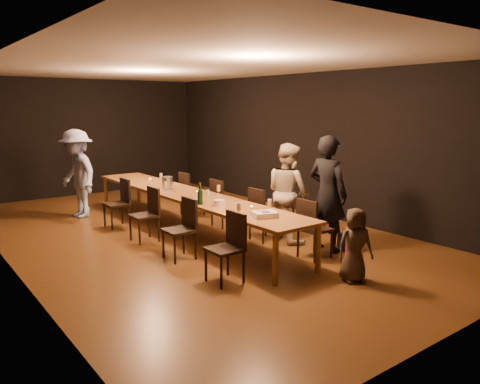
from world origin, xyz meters
TOP-DOWN VIEW (x-y plane):
  - ground at (0.00, 0.00)m, footprint 10.00×10.00m
  - room_shell at (0.00, 0.00)m, footprint 6.04×10.04m
  - table at (0.00, 0.00)m, footprint 0.90×6.00m
  - chair_right_0 at (0.85, -2.40)m, footprint 0.42×0.42m
  - chair_right_1 at (0.85, -1.20)m, footprint 0.42×0.42m
  - chair_right_2 at (0.85, 0.00)m, footprint 0.42×0.42m
  - chair_right_3 at (0.85, 1.20)m, footprint 0.42×0.42m
  - chair_left_0 at (-0.85, -2.40)m, footprint 0.42×0.42m
  - chair_left_1 at (-0.85, -1.20)m, footprint 0.42×0.42m
  - chair_left_2 at (-0.85, 0.00)m, footprint 0.42×0.42m
  - chair_left_3 at (-0.85, 1.20)m, footprint 0.42×0.42m
  - woman_birthday at (1.27, -2.25)m, footprint 0.55×0.74m
  - woman_tan at (1.17, -1.44)m, footprint 0.70×0.87m
  - man_blue at (-1.15, 2.47)m, footprint 0.83×1.27m
  - child at (0.54, -3.42)m, footprint 0.58×0.49m
  - gift_bag_red at (1.49, -2.59)m, footprint 0.24×0.18m
  - gift_bag_blue at (1.56, -2.41)m, footprint 0.24×0.18m
  - birthday_cake at (-0.06, -2.27)m, footprint 0.41×0.37m
  - plate_stack at (-0.16, -1.29)m, footprint 0.23×0.23m
  - champagne_bottle at (-0.33, -0.98)m, footprint 0.11×0.11m
  - ice_bucket at (-0.04, 0.64)m, footprint 0.28×0.28m
  - wineglass_0 at (-0.36, -2.06)m, footprint 0.06×0.06m
  - wineglass_1 at (0.17, -2.12)m, footprint 0.06×0.06m
  - wineglass_2 at (-0.14, -0.92)m, footprint 0.06×0.06m
  - wineglass_3 at (0.28, -0.62)m, footprint 0.06×0.06m
  - wineglass_4 at (-0.29, 0.24)m, footprint 0.06×0.06m
  - wineglass_5 at (0.16, 1.28)m, footprint 0.06×0.06m
  - tealight_near at (0.15, -1.71)m, footprint 0.05×0.05m
  - tealight_mid at (0.15, -0.13)m, footprint 0.05×0.05m
  - tealight_far at (0.15, 1.76)m, footprint 0.05×0.05m

SIDE VIEW (x-z plane):
  - ground at x=0.00m, z-range 0.00..0.00m
  - gift_bag_red at x=1.49m, z-range 0.00..0.26m
  - gift_bag_blue at x=1.56m, z-range 0.00..0.27m
  - chair_right_0 at x=0.85m, z-range 0.00..0.93m
  - chair_right_1 at x=0.85m, z-range 0.00..0.93m
  - chair_right_2 at x=0.85m, z-range 0.00..0.93m
  - chair_right_3 at x=0.85m, z-range 0.00..0.93m
  - chair_left_0 at x=-0.85m, z-range 0.00..0.93m
  - chair_left_1 at x=-0.85m, z-range 0.00..0.93m
  - chair_left_2 at x=-0.85m, z-range 0.00..0.93m
  - chair_left_3 at x=-0.85m, z-range 0.00..0.93m
  - child at x=0.54m, z-range 0.00..1.00m
  - table at x=0.00m, z-range 0.33..1.08m
  - tealight_near at x=0.15m, z-range 0.75..0.78m
  - tealight_mid at x=0.15m, z-range 0.75..0.78m
  - tealight_far at x=0.15m, z-range 0.75..0.78m
  - birthday_cake at x=-0.06m, z-range 0.75..0.83m
  - plate_stack at x=-0.16m, z-range 0.75..0.85m
  - woman_tan at x=1.17m, z-range 0.00..1.70m
  - wineglass_0 at x=-0.36m, z-range 0.75..0.96m
  - wineglass_1 at x=0.17m, z-range 0.75..0.96m
  - wineglass_2 at x=-0.14m, z-range 0.75..0.96m
  - wineglass_3 at x=0.28m, z-range 0.75..0.96m
  - wineglass_4 at x=-0.29m, z-range 0.75..0.96m
  - wineglass_5 at x=0.16m, z-range 0.75..0.96m
  - ice_bucket at x=-0.04m, z-range 0.75..0.98m
  - man_blue at x=-1.15m, z-range 0.00..1.84m
  - champagne_bottle at x=-0.33m, z-range 0.75..1.11m
  - woman_birthday at x=1.27m, z-range 0.00..1.87m
  - room_shell at x=0.00m, z-range 0.57..3.59m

